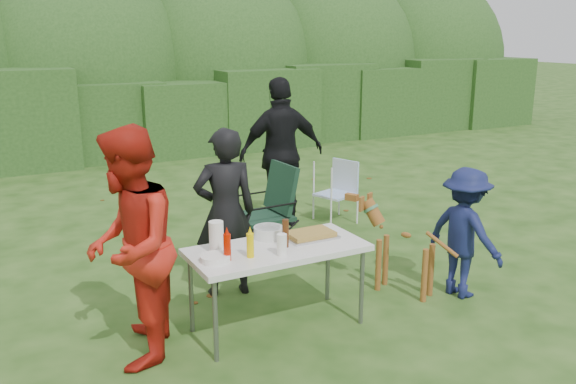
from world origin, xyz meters
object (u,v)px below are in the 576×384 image
dog (405,249)px  lawn_chair (335,192)px  camping_chair (263,211)px  person_cook (225,213)px  person_black_puffy (282,153)px  child (465,233)px  ketchup_bottle (227,247)px  paper_towel_roll (216,237)px  mustard_bottle (250,245)px  folding_table (277,253)px  person_red_jacket (130,248)px  beer_bottle (285,233)px

dog → lawn_chair: bearing=-44.1°
camping_chair → lawn_chair: bearing=-156.4°
person_cook → dog: (1.53, -0.82, -0.37)m
person_black_puffy → child: (0.52, -2.78, -0.34)m
camping_chair → ketchup_bottle: (-1.14, -1.72, 0.32)m
ketchup_bottle → paper_towel_roll: bearing=90.6°
person_black_puffy → ketchup_bottle: (-1.86, -2.64, -0.12)m
camping_chair → lawn_chair: size_ratio=1.28×
person_cook → mustard_bottle: (-0.19, -0.99, 0.02)m
folding_table → person_red_jacket: 1.24m
person_cook → ketchup_bottle: size_ratio=7.47×
folding_table → paper_towel_roll: (-0.49, 0.13, 0.18)m
dog → camping_chair: camping_chair is taller
child → beer_bottle: 1.85m
folding_table → dog: size_ratio=1.57×
camping_chair → paper_towel_roll: (-1.14, -1.50, 0.34)m
dog → ketchup_bottle: 1.96m
person_cook → camping_chair: size_ratio=1.55×
person_cook → person_black_puffy: person_black_puffy is taller
person_black_puffy → child: person_black_puffy is taller
person_black_puffy → dog: bearing=97.0°
folding_table → child: size_ratio=1.18×
mustard_bottle → paper_towel_roll: paper_towel_roll is taller
lawn_chair → beer_bottle: size_ratio=3.44×
folding_table → beer_bottle: size_ratio=6.25×
ketchup_bottle → dog: bearing=4.5°
lawn_chair → person_black_puffy: bearing=-34.7°
folding_table → child: child is taller
lawn_chair → beer_bottle: bearing=31.1°
dog → camping_chair: (-0.77, 1.57, 0.08)m
mustard_bottle → paper_towel_roll: 0.31m
child → lawn_chair: 2.59m
camping_chair → person_black_puffy: bearing=-131.2°
folding_table → lawn_chair: lawn_chair is taller
person_cook → beer_bottle: size_ratio=6.85×
folding_table → paper_towel_roll: 0.54m
folding_table → person_black_puffy: 2.90m
beer_bottle → paper_towel_roll: paper_towel_roll is taller
person_red_jacket → camping_chair: size_ratio=1.74×
child → camping_chair: child is taller
person_black_puffy → ketchup_bottle: person_black_puffy is taller
beer_bottle → child: bearing=-6.4°
dog → lawn_chair: (0.65, 2.28, -0.04)m
person_red_jacket → child: (3.11, -0.30, -0.29)m
person_black_puffy → paper_towel_roll: bearing=58.2°
person_cook → lawn_chair: 2.66m
camping_chair → mustard_bottle: (-0.95, -1.74, 0.31)m
dog → lawn_chair: 2.37m
dog → beer_bottle: 1.42m
person_cook → child: bearing=161.9°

